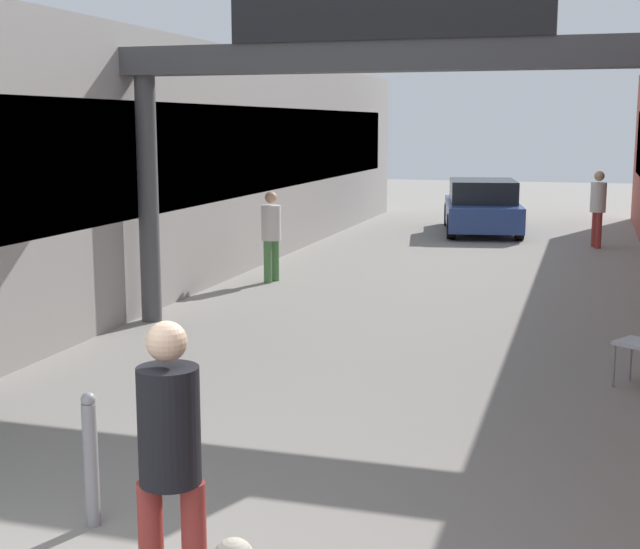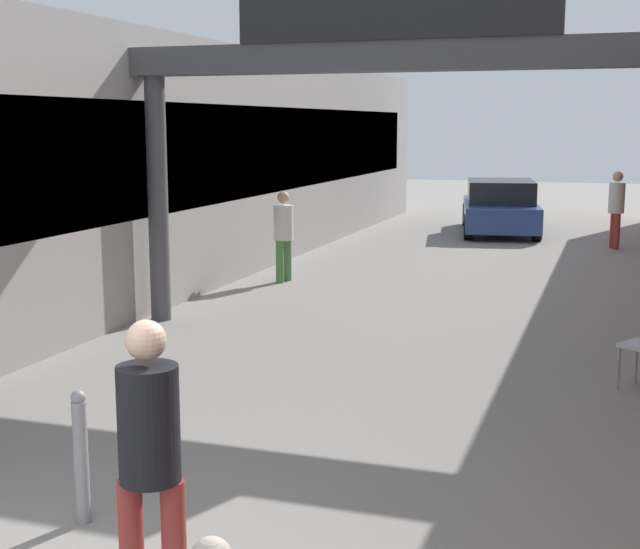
{
  "view_description": "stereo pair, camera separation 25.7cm",
  "coord_description": "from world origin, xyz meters",
  "px_view_note": "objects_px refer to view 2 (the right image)",
  "views": [
    {
      "loc": [
        2.42,
        -3.11,
        2.73
      ],
      "look_at": [
        0.0,
        4.9,
        1.3
      ],
      "focal_mm": 50.0,
      "sensor_mm": 36.0,
      "label": 1
    },
    {
      "loc": [
        2.67,
        -3.03,
        2.73
      ],
      "look_at": [
        0.0,
        4.9,
        1.3
      ],
      "focal_mm": 50.0,
      "sensor_mm": 36.0,
      "label": 2
    }
  ],
  "objects_px": {
    "pedestrian_elderly_walking": "(616,205)",
    "parked_car_blue": "(500,207)",
    "pedestrian_with_dog": "(150,449)",
    "pedestrian_carrying_crate": "(284,231)",
    "bollard_post_metal": "(81,456)"
  },
  "relations": [
    {
      "from": "bollard_post_metal",
      "to": "parked_car_blue",
      "type": "distance_m",
      "value": 17.53
    },
    {
      "from": "pedestrian_elderly_walking",
      "to": "parked_car_blue",
      "type": "height_order",
      "value": "pedestrian_elderly_walking"
    },
    {
      "from": "pedestrian_with_dog",
      "to": "parked_car_blue",
      "type": "height_order",
      "value": "pedestrian_with_dog"
    },
    {
      "from": "pedestrian_with_dog",
      "to": "parked_car_blue",
      "type": "relative_size",
      "value": 0.4
    },
    {
      "from": "pedestrian_carrying_crate",
      "to": "parked_car_blue",
      "type": "relative_size",
      "value": 0.37
    },
    {
      "from": "parked_car_blue",
      "to": "bollard_post_metal",
      "type": "bearing_deg",
      "value": -91.89
    },
    {
      "from": "pedestrian_with_dog",
      "to": "parked_car_blue",
      "type": "xyz_separation_m",
      "value": [
        -0.46,
        18.39,
        -0.32
      ]
    },
    {
      "from": "bollard_post_metal",
      "to": "pedestrian_with_dog",
      "type": "bearing_deg",
      "value": -40.11
    },
    {
      "from": "pedestrian_elderly_walking",
      "to": "bollard_post_metal",
      "type": "bearing_deg",
      "value": -102.22
    },
    {
      "from": "pedestrian_carrying_crate",
      "to": "parked_car_blue",
      "type": "distance_m",
      "value": 8.63
    },
    {
      "from": "pedestrian_carrying_crate",
      "to": "pedestrian_elderly_walking",
      "type": "xyz_separation_m",
      "value": [
        5.42,
        6.14,
        0.08
      ]
    },
    {
      "from": "pedestrian_with_dog",
      "to": "pedestrian_carrying_crate",
      "type": "bearing_deg",
      "value": 106.98
    },
    {
      "from": "pedestrian_elderly_walking",
      "to": "bollard_post_metal",
      "type": "height_order",
      "value": "pedestrian_elderly_walking"
    },
    {
      "from": "pedestrian_with_dog",
      "to": "pedestrian_carrying_crate",
      "type": "distance_m",
      "value": 10.65
    },
    {
      "from": "pedestrian_carrying_crate",
      "to": "pedestrian_with_dog",
      "type": "bearing_deg",
      "value": -73.02
    }
  ]
}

